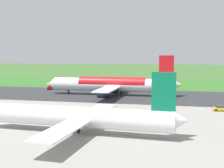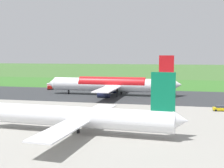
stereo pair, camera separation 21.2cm
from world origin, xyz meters
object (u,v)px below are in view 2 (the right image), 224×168
airliner_parked_mid (79,117)px  no_stopping_sign (165,82)px  service_truck_fuel (50,86)px  traffic_cone_orange (156,85)px  airliner_main (113,84)px  service_car_followme (220,108)px

airliner_parked_mid → no_stopping_sign: size_ratio=16.02×
service_truck_fuel → no_stopping_sign: (-51.45, -29.14, 0.22)m
no_stopping_sign → traffic_cone_orange: 4.58m
airliner_parked_mid → service_truck_fuel: (39.77, -72.83, -2.09)m
airliner_main → airliner_parked_mid: 59.03m
service_car_followme → traffic_cone_orange: bearing=-71.2°
airliner_parked_mid → service_truck_fuel: 83.01m
airliner_main → airliner_parked_mid: (-6.26, 58.69, -0.86)m
service_truck_fuel → service_car_followme: bearing=150.3°
airliner_main → service_car_followme: 45.83m
airliner_main → service_car_followme: size_ratio=12.46×
airliner_main → service_car_followme: airliner_main is taller
airliner_main → service_truck_fuel: airliner_main is taller
service_car_followme → airliner_parked_mid: bearing=46.1°
traffic_cone_orange → airliner_main: bearing=72.8°
airliner_parked_mid → traffic_cone_orange: size_ratio=79.74×
traffic_cone_orange → service_truck_fuel: bearing=32.2°
service_truck_fuel → no_stopping_sign: no_stopping_sign is taller
airliner_parked_mid → service_car_followme: bearing=-133.9°
airliner_parked_mid → service_car_followme: size_ratio=10.13×
service_car_followme → traffic_cone_orange: service_car_followme is taller
airliner_main → no_stopping_sign: bearing=-112.5°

